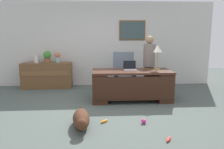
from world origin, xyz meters
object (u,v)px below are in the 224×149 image
Objects in this scene: desk_lamp at (158,50)px; dog_toy_bone at (104,121)px; credenza at (47,75)px; laptop at (130,68)px; person_standing at (149,64)px; armchair at (124,74)px; vase_empty at (36,59)px; desk at (132,84)px; dog_toy_ball at (144,121)px; dog_toy_plush at (169,139)px; dog_lying at (81,119)px; potted_plant at (47,56)px; vase_with_flowers at (58,56)px.

dog_toy_bone is (-1.39, -1.53, -1.24)m from desk_lamp.
laptop is (2.41, -1.38, 0.42)m from credenza.
armchair is at bearing 157.88° from person_standing.
vase_empty is at bearing 157.58° from desk_lamp.
dog_toy_bone is (-0.73, -1.42, -0.40)m from desk.
desk is 1.56m from dog_toy_ball.
armchair is 5.89× the size of dog_toy_plush.
dog_lying is at bearing -67.35° from credenza.
desk is at bearing 62.61° from dog_toy_bone.
dog_toy_bone is (-0.70, -1.55, -0.80)m from laptop.
armchair is 1.25× the size of dog_lying.
desk is 10.07× the size of dog_toy_plush.
dog_toy_bone is at bearing -59.64° from credenza.
armchair is at bearing 133.62° from desk_lamp.
dog_toy_plush is at bearing -96.27° from person_standing.
dog_toy_plush is (1.41, -0.59, -0.13)m from dog_lying.
desk_lamp is at bearing -22.42° from vase_empty.
person_standing is at bearing 52.43° from dog_lying.
armchair reaches higher than dog_toy_ball.
credenza is 7.75× the size of dog_toy_plush.
armchair is (-0.10, 0.90, 0.09)m from desk.
potted_plant is (0.33, 0.00, 0.09)m from vase_empty.
desk_lamp reaches higher than credenza.
vase_empty is at bearing 117.13° from dog_lying.
dog_toy_plush is (3.01, -3.71, -0.88)m from vase_empty.
desk is 8.84× the size of vase_empty.
dog_lying is 2.88× the size of vase_with_flowers.
person_standing is 2.56m from dog_toy_bone.
vase_with_flowers is at bearing 163.08° from armchair.
credenza is at bearing 129.06° from dog_toy_ball.
dog_toy_ball is at bearing 110.55° from dog_toy_plush.
vase_empty reaches higher than dog_toy_bone.
person_standing is 3.12m from potted_plant.
credenza is at bearing 126.16° from dog_toy_plush.
desk is 3.18m from vase_empty.
person_standing is at bearing -14.88° from vase_empty.
desk_lamp is (0.70, -0.03, 0.44)m from laptop.
desk_lamp is at bearing -24.57° from potted_plant.
vase_with_flowers reaches higher than dog_toy_ball.
person_standing reaches higher than vase_with_flowers.
vase_empty is at bearing 165.12° from person_standing.
vase_with_flowers reaches higher than dog_toy_plush.
credenza is 2.81m from laptop.
desk_lamp is 1.74× the size of potted_plant.
desk_lamp reaches higher than dog_lying.
dog_toy_ball is (2.42, -3.03, -0.95)m from potted_plant.
potted_plant is at bearing 128.65° from dog_toy_ball.
credenza is at bearing -179.78° from vase_with_flowers.
potted_plant is (-2.32, 0.61, 0.49)m from armchair.
armchair is at bearing 92.45° from dog_toy_ball.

